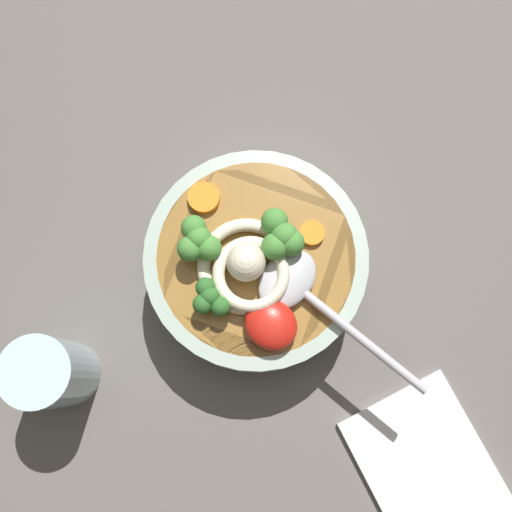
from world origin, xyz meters
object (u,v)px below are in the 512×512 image
(soup_bowl, at_px, (256,264))
(soup_spoon, at_px, (300,289))
(folded_napkin, at_px, (428,469))
(drinking_glass, at_px, (53,373))
(noodle_pile, at_px, (247,267))

(soup_bowl, distance_m, soup_spoon, 0.06)
(soup_bowl, xyz_separation_m, folded_napkin, (0.25, -0.03, -0.03))
(soup_spoon, height_order, drinking_glass, drinking_glass)
(soup_bowl, relative_size, folded_napkin, 1.38)
(soup_spoon, xyz_separation_m, folded_napkin, (0.20, -0.03, -0.07))
(folded_napkin, bearing_deg, noodle_pile, 176.01)
(soup_bowl, bearing_deg, folded_napkin, -7.27)
(folded_napkin, bearing_deg, soup_bowl, 172.73)
(drinking_glass, bearing_deg, soup_bowl, 71.80)
(soup_bowl, relative_size, soup_spoon, 1.18)
(drinking_glass, bearing_deg, noodle_pile, 69.88)
(soup_bowl, height_order, noodle_pile, noodle_pile)
(soup_bowl, relative_size, drinking_glass, 2.17)
(soup_bowl, xyz_separation_m, drinking_glass, (-0.07, -0.20, 0.01))
(drinking_glass, relative_size, folded_napkin, 0.64)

